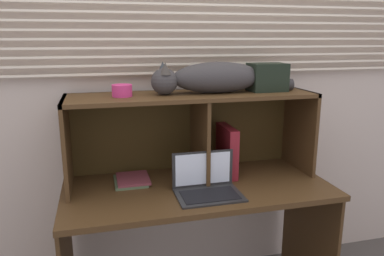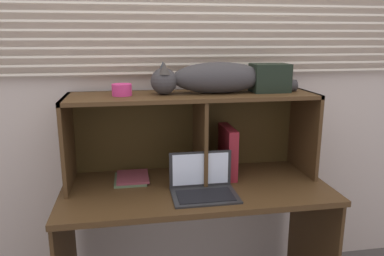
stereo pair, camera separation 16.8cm
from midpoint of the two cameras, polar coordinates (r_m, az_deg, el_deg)
name	(u,v)px [view 2 (the right image)]	position (r m, az deg, el deg)	size (l,w,h in m)	color
back_panel_with_blinds	(185,84)	(2.29, 1.09, 6.74)	(4.40, 0.08, 2.50)	beige
desk	(196,210)	(2.13, 2.92, -12.45)	(1.45, 0.66, 0.75)	#472F17
hutch_shelf_unit	(192,119)	(2.13, 2.25, 1.41)	(1.38, 0.38, 0.49)	#472F17
cat	(212,78)	(2.08, 5.45, 7.55)	(0.83, 0.19, 0.18)	#373434
laptop	(203,186)	(1.96, 4.22, -8.89)	(0.34, 0.24, 0.21)	#252525
binder_upright	(228,151)	(2.19, 7.67, -3.59)	(0.05, 0.25, 0.29)	maroon
book_stack	(131,178)	(2.15, -7.01, -7.64)	(0.19, 0.21, 0.03)	#506644
small_basket	(122,90)	(2.01, -8.32, 5.79)	(0.11, 0.11, 0.06)	#D03373
storage_box	(270,78)	(2.19, 13.97, 7.43)	(0.21, 0.15, 0.16)	black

